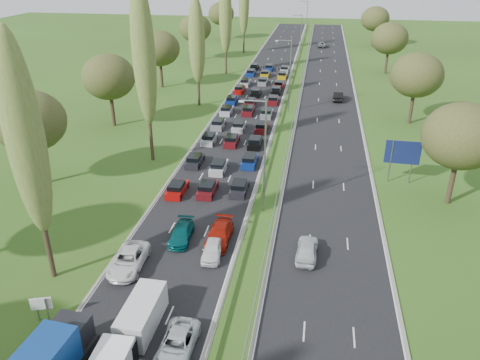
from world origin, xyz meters
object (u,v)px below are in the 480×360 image
at_px(near_car_2, 128,260).
at_px(direction_sign, 403,154).
at_px(white_van_rear, 143,312).
at_px(info_sign, 42,306).

height_order(near_car_2, direction_sign, direction_sign).
distance_m(near_car_2, direction_sign, 33.00).
bearing_deg(near_car_2, direction_sign, 37.21).
bearing_deg(white_van_rear, info_sign, -172.42).
xyz_separation_m(near_car_2, white_van_rear, (3.67, -6.32, 0.33)).
height_order(info_sign, direction_sign, direction_sign).
relative_size(white_van_rear, info_sign, 2.58).
relative_size(near_car_2, white_van_rear, 1.01).
height_order(near_car_2, info_sign, info_sign).
bearing_deg(direction_sign, info_sign, -135.36).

